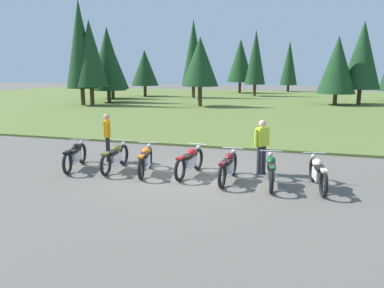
% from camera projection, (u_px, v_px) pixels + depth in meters
% --- Properties ---
extents(ground_plane, '(140.00, 140.00, 0.00)m').
position_uv_depth(ground_plane, '(186.00, 177.00, 11.41)').
color(ground_plane, '#605B54').
extents(grass_moorland, '(80.00, 44.00, 0.10)m').
position_uv_depth(grass_moorland, '(271.00, 103.00, 36.19)').
color(grass_moorland, '#5B7033').
rests_on(grass_moorland, ground).
extents(forest_treeline, '(41.70, 29.77, 9.04)m').
position_uv_depth(forest_treeline, '(265.00, 58.00, 39.11)').
color(forest_treeline, '#47331E').
rests_on(forest_treeline, ground).
extents(motorcycle_black, '(0.77, 2.06, 0.88)m').
position_uv_depth(motorcycle_black, '(75.00, 155.00, 12.34)').
color(motorcycle_black, black).
rests_on(motorcycle_black, ground).
extents(motorcycle_olive, '(0.62, 2.10, 0.88)m').
position_uv_depth(motorcycle_olive, '(115.00, 157.00, 12.15)').
color(motorcycle_olive, black).
rests_on(motorcycle_olive, ground).
extents(motorcycle_orange, '(0.75, 2.07, 0.88)m').
position_uv_depth(motorcycle_orange, '(146.00, 159.00, 11.78)').
color(motorcycle_orange, black).
rests_on(motorcycle_orange, ground).
extents(motorcycle_red, '(0.62, 2.10, 0.88)m').
position_uv_depth(motorcycle_red, '(190.00, 161.00, 11.56)').
color(motorcycle_red, black).
rests_on(motorcycle_red, ground).
extents(motorcycle_maroon, '(0.62, 2.10, 0.88)m').
position_uv_depth(motorcycle_maroon, '(228.00, 166.00, 10.93)').
color(motorcycle_maroon, black).
rests_on(motorcycle_maroon, ground).
extents(motorcycle_british_green, '(0.62, 2.10, 0.88)m').
position_uv_depth(motorcycle_british_green, '(271.00, 170.00, 10.51)').
color(motorcycle_british_green, black).
rests_on(motorcycle_british_green, ground).
extents(motorcycle_cream, '(0.69, 2.08, 0.88)m').
position_uv_depth(motorcycle_cream, '(318.00, 173.00, 10.24)').
color(motorcycle_cream, black).
rests_on(motorcycle_cream, ground).
extents(rider_checking_bike, '(0.41, 0.42, 1.67)m').
position_uv_depth(rider_checking_bike, '(262.00, 144.00, 11.61)').
color(rider_checking_bike, '#2D2D38').
rests_on(rider_checking_bike, ground).
extents(rider_in_hivis_vest, '(0.36, 0.50, 1.67)m').
position_uv_depth(rider_in_hivis_vest, '(107.00, 135.00, 13.24)').
color(rider_in_hivis_vest, black).
rests_on(rider_in_hivis_vest, ground).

